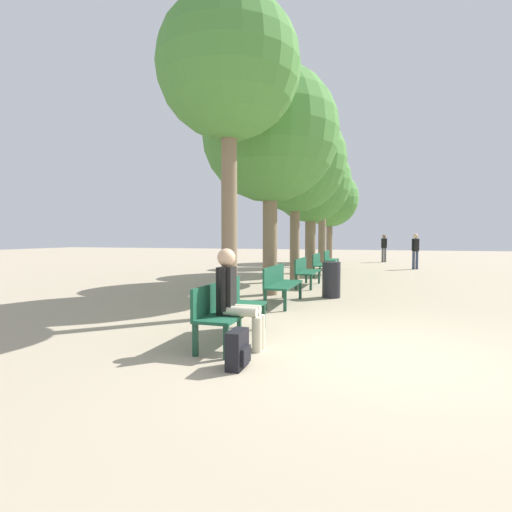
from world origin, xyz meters
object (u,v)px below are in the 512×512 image
Objects in this scene: tree_row_0 at (229,69)px; tree_row_1 at (270,134)px; tree_row_4 at (322,186)px; trash_bin at (331,280)px; bench_row_3 at (320,263)px; pedestrian_mid at (415,249)px; bench_row_1 at (280,282)px; bench_row_2 at (305,270)px; bench_row_0 at (228,306)px; tree_row_5 at (330,199)px; bench_row_4 at (330,258)px; backpack at (238,350)px; pedestrian_near at (384,246)px; tree_row_2 at (295,161)px; tree_row_3 at (311,183)px; person_seated at (235,296)px.

tree_row_0 is 2.95m from tree_row_1.
tree_row_4 is (-0.00, 12.95, -0.54)m from tree_row_0.
bench_row_3 is at bearing 100.63° from trash_bin.
tree_row_1 is 3.60× the size of pedestrian_mid.
tree_row_1 reaches higher than bench_row_1.
bench_row_2 is at bearing 83.25° from tree_row_0.
trash_bin reaches higher than bench_row_0.
tree_row_5 reaches higher than bench_row_1.
bench_row_4 is at bearing 90.00° from bench_row_1.
bench_row_4 is at bearing -83.31° from tree_row_5.
bench_row_1 is 2.00× the size of trash_bin.
bench_row_4 is at bearing -163.44° from pedestrian_mid.
bench_row_3 is 10.78m from backpack.
tree_row_0 is at bearing -96.75° from bench_row_2.
pedestrian_near reaches higher than bench_row_2.
bench_row_2 is 6.31m from tree_row_0.
pedestrian_near is at bearing 84.57° from backpack.
bench_row_3 is 0.30× the size of tree_row_1.
bench_row_1 is 5.67m from tree_row_2.
tree_row_2 is 1.08× the size of tree_row_4.
pedestrian_near is (2.43, 9.13, 0.42)m from bench_row_3.
bench_row_3 is at bearing -104.90° from pedestrian_near.
bench_row_0 is at bearing -90.00° from bench_row_3.
bench_row_4 is at bearing 90.00° from bench_row_2.
bench_row_2 is at bearing 73.52° from tree_row_1.
tree_row_4 is 6.02m from pedestrian_near.
trash_bin is (1.55, -10.08, -3.51)m from tree_row_4.
bench_row_3 is at bearing -83.29° from tree_row_4.
tree_row_3 reaches higher than bench_row_1.
bench_row_4 is 1.09× the size of pedestrian_near.
person_seated is 0.83× the size of pedestrian_near.
tree_row_4 is (0.00, 6.85, 0.01)m from tree_row_2.
bench_row_0 is at bearing -90.00° from bench_row_4.
backpack is (1.11, -18.87, -3.42)m from tree_row_5.
backpack is (0.54, -13.98, -0.28)m from bench_row_4.
tree_row_2 is at bearing 114.65° from bench_row_2.
tree_row_1 is 1.10× the size of tree_row_5.
bench_row_1 is at bearing 90.00° from bench_row_0.
tree_row_5 is (0.00, 13.28, -0.41)m from tree_row_1.
tree_row_3 is 4.01× the size of person_seated.
tree_row_5 is 4.17m from pedestrian_near.
tree_row_2 is 8.71m from person_seated.
bench_row_0 is 3.22m from bench_row_1.
pedestrian_mid reaches higher than backpack.
tree_row_5 is (-0.57, 17.79, 3.13)m from bench_row_0.
trash_bin is at bearing -63.74° from bench_row_2.
tree_row_0 is (-0.57, -1.63, 3.99)m from bench_row_1.
bench_row_1 is 4.35m from backpack.
pedestrian_near is at bearing 84.22° from trash_bin.
bench_row_3 is at bearing 85.94° from tree_row_0.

